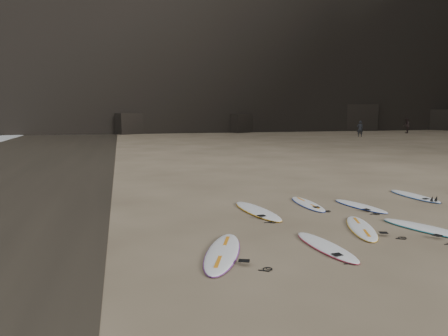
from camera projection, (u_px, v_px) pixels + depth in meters
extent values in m
plane|color=#897559|center=(391.00, 231.00, 11.10)|extent=(240.00, 240.00, 0.00)
cube|color=black|center=(237.00, 123.00, 56.14)|extent=(4.23, 4.46, 2.33)
cube|color=black|center=(353.00, 117.00, 60.90)|extent=(5.95, 5.19, 3.59)
cube|color=black|center=(442.00, 120.00, 61.99)|extent=(5.31, 5.56, 2.88)
cube|color=black|center=(126.00, 123.00, 52.94)|extent=(4.49, 4.76, 2.49)
ellipsoid|color=white|center=(223.00, 252.00, 9.35)|extent=(1.59, 2.82, 0.10)
ellipsoid|color=white|center=(326.00, 246.00, 9.77)|extent=(0.80, 2.39, 0.08)
ellipsoid|color=white|center=(361.00, 228.00, 11.28)|extent=(1.33, 2.49, 0.09)
ellipsoid|color=white|center=(428.00, 229.00, 11.17)|extent=(1.56, 2.61, 0.09)
ellipsoid|color=white|center=(257.00, 211.00, 13.12)|extent=(1.08, 2.79, 0.10)
ellipsoid|color=white|center=(308.00, 204.00, 14.10)|extent=(0.56, 2.29, 0.08)
ellipsoid|color=white|center=(360.00, 206.00, 13.82)|extent=(1.04, 2.28, 0.08)
ellipsoid|color=white|center=(414.00, 196.00, 15.36)|extent=(0.74, 2.42, 0.09)
imported|color=#222428|center=(360.00, 129.00, 47.03)|extent=(0.75, 0.64, 1.74)
imported|color=black|center=(406.00, 125.00, 53.65)|extent=(1.13, 1.18, 1.91)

